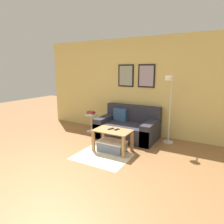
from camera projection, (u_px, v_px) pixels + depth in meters
ground_plane at (37, 193)px, 2.86m from camera, size 16.00×16.00×0.00m
wall_back at (132, 86)px, 5.43m from camera, size 5.60×0.09×2.55m
area_rug at (102, 156)px, 4.06m from camera, size 1.10×0.89×0.01m
couch at (128, 127)px, 5.17m from camera, size 1.50×0.94×0.80m
coffee_table at (113, 135)px, 4.27m from camera, size 0.80×0.49×0.47m
storage_bin at (112, 146)px, 4.30m from camera, size 0.60×0.38×0.23m
floor_lamp at (169, 104)px, 4.53m from camera, size 0.24×0.48×1.60m
side_table at (91, 121)px, 5.62m from camera, size 0.35×0.35×0.50m
book_stack at (91, 113)px, 5.59m from camera, size 0.23×0.19×0.08m
remote_control at (111, 129)px, 4.30m from camera, size 0.09×0.15×0.02m
cell_phone at (117, 129)px, 4.27m from camera, size 0.09×0.15×0.01m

